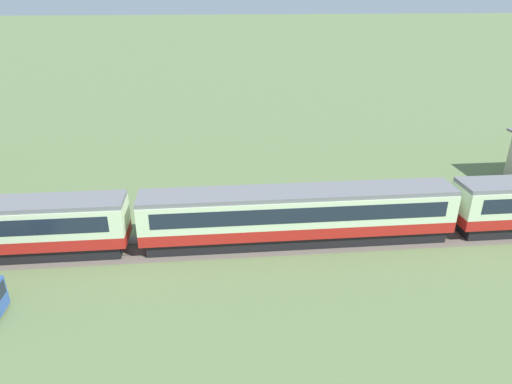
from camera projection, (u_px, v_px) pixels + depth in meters
passenger_train at (302, 214)px, 31.45m from camera, size 111.35×2.84×3.96m
railway_track at (298, 241)px, 32.33m from camera, size 180.23×3.60×0.04m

